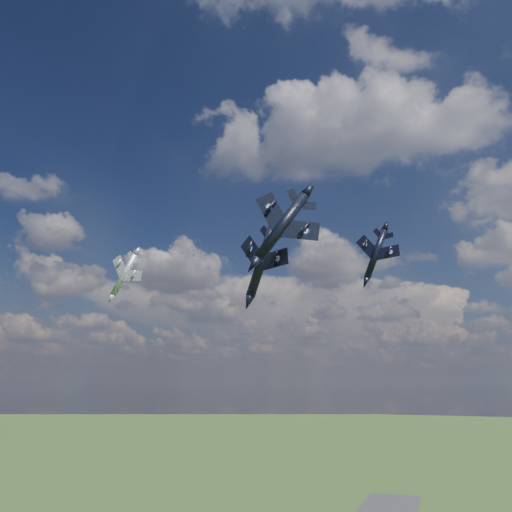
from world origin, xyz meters
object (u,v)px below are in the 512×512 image
at_px(jet_right_navy, 282,227).
at_px(jet_left_silver, 124,275).
at_px(jet_lead_navy, 262,262).
at_px(jet_high_navy, 376,254).

distance_m(jet_right_navy, jet_left_silver, 42.40).
bearing_deg(jet_right_navy, jet_left_silver, 142.52).
distance_m(jet_lead_navy, jet_left_silver, 35.33).
relative_size(jet_lead_navy, jet_right_navy, 0.97).
distance_m(jet_high_navy, jet_left_silver, 49.98).
relative_size(jet_lead_navy, jet_high_navy, 1.21).
bearing_deg(jet_left_silver, jet_right_navy, -18.02).
xyz_separation_m(jet_right_navy, jet_left_silver, (-39.02, 16.58, -0.91)).
bearing_deg(jet_right_navy, jet_lead_navy, 117.21).
bearing_deg(jet_right_navy, jet_high_navy, 52.96).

